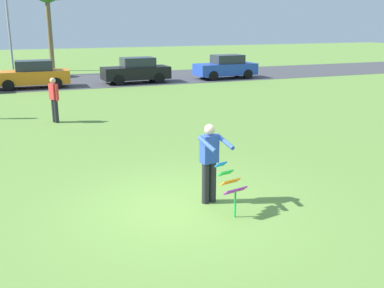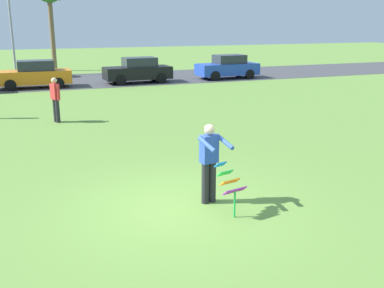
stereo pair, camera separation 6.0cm
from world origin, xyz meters
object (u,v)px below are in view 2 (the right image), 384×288
at_px(parked_car_black, 138,71).
at_px(parked_car_blue, 228,67).
at_px(person_kite_flyer, 210,160).
at_px(kite_held, 230,183).
at_px(streetlight_pole, 10,18).
at_px(parked_car_orange, 34,75).
at_px(person_walker_far, 55,98).

xyz_separation_m(parked_car_black, parked_car_blue, (6.29, -0.00, 0.00)).
relative_size(person_kite_flyer, kite_held, 1.67).
bearing_deg(streetlight_pole, person_kite_flyer, -82.10).
distance_m(person_kite_flyer, parked_car_orange, 19.81).
distance_m(parked_car_orange, parked_car_blue, 12.53).
relative_size(kite_held, parked_car_orange, 0.25).
distance_m(parked_car_blue, person_walker_far, 15.81).
xyz_separation_m(kite_held, person_walker_far, (-2.50, 10.21, 0.25)).
bearing_deg(parked_car_orange, parked_car_black, 0.01).
height_order(person_kite_flyer, parked_car_black, person_kite_flyer).
height_order(parked_car_black, streetlight_pole, streetlight_pole).
distance_m(streetlight_pole, person_walker_far, 18.13).
height_order(parked_car_blue, streetlight_pole, streetlight_pole).
bearing_deg(streetlight_pole, person_walker_far, -85.44).
distance_m(parked_car_black, parked_car_blue, 6.29).
height_order(parked_car_black, person_walker_far, person_walker_far).
relative_size(streetlight_pole, person_walker_far, 4.05).
bearing_deg(parked_car_blue, streetlight_pole, 150.47).
height_order(parked_car_orange, streetlight_pole, streetlight_pole).
bearing_deg(person_walker_far, streetlight_pole, 94.56).
distance_m(parked_car_orange, streetlight_pole, 8.39).
height_order(parked_car_blue, person_walker_far, person_walker_far).
bearing_deg(parked_car_orange, person_kite_flyer, -82.00).
distance_m(person_kite_flyer, parked_car_black, 19.93).
bearing_deg(streetlight_pole, parked_car_orange, -82.37).
height_order(kite_held, parked_car_orange, parked_car_orange).
xyz_separation_m(parked_car_orange, person_walker_far, (0.39, -10.13, 0.16)).
xyz_separation_m(person_kite_flyer, parked_car_black, (3.48, 19.62, -0.18)).
xyz_separation_m(person_kite_flyer, streetlight_pole, (-3.79, 27.30, 3.05)).
height_order(parked_car_orange, parked_car_black, same).
bearing_deg(parked_car_blue, parked_car_orange, -179.99).
bearing_deg(parked_car_blue, kite_held, -115.35).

